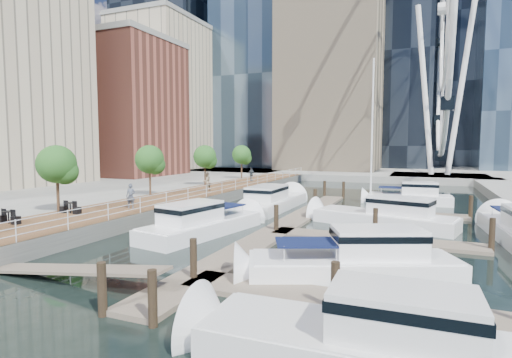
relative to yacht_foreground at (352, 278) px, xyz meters
name	(u,v)px	position (x,y,z in m)	size (l,w,h in m)	color
ground	(162,261)	(-8.95, -0.92, 0.00)	(520.00, 520.00, 0.00)	black
boardwalk	(179,201)	(-17.95, 14.08, 0.50)	(6.00, 60.00, 1.00)	brown
seawall	(207,203)	(-14.95, 14.08, 0.50)	(0.25, 60.00, 1.00)	#595954
land_far	(378,163)	(-8.95, 101.08, 0.50)	(200.00, 114.00, 1.00)	gray
pier	(439,178)	(5.05, 51.08, 0.50)	(14.00, 12.00, 1.00)	gray
railing	(206,191)	(-15.05, 14.08, 1.52)	(0.10, 60.00, 1.05)	white
floating_docks	(360,225)	(-0.98, 9.06, 0.49)	(16.00, 34.00, 2.60)	#6D6051
midrise_condos	(76,89)	(-42.51, 25.89, 13.42)	(19.00, 67.00, 28.00)	#BCAD8E
ferris_wheel	(446,9)	(5.05, 51.08, 25.92)	(5.80, 45.60, 47.80)	white
street_trees	(150,159)	(-20.35, 13.08, 4.29)	(2.60, 42.60, 4.60)	#3F2B1C
yacht_foreground	(352,278)	(0.00, 0.00, 0.00)	(2.56, 9.54, 2.15)	white
pedestrian_near	(131,196)	(-16.92, 6.36, 1.91)	(0.66, 0.43, 1.81)	#464E5E
pedestrian_mid	(207,182)	(-17.28, 18.05, 1.96)	(0.93, 0.72, 1.91)	gray
pedestrian_far	(252,174)	(-17.44, 29.77, 1.92)	(1.07, 0.45, 1.83)	#384046
moored_yachts	(365,228)	(-0.85, 10.66, 0.00)	(22.52, 33.12, 11.50)	white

